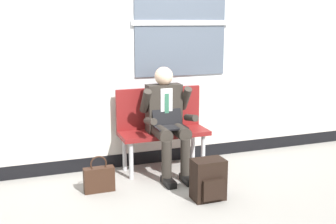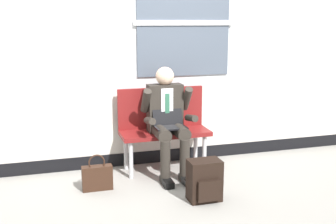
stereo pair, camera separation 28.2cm
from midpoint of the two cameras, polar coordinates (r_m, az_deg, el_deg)
ground_plane at (r=4.71m, az=-1.63°, el=-9.18°), size 18.00×18.00×0.00m
station_wall at (r=5.01m, az=-3.97°, el=7.89°), size 6.71×0.17×2.70m
bench_with_person at (r=4.89m, az=-2.54°, el=-1.63°), size 1.04×0.42×0.97m
person_seated at (r=4.67m, az=-1.80°, el=-0.95°), size 0.57×0.70×1.23m
backpack at (r=4.14m, az=3.64°, el=-9.35°), size 0.32×0.25×0.41m
handbag at (r=4.41m, az=-11.31°, el=-9.03°), size 0.32×0.11×0.39m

